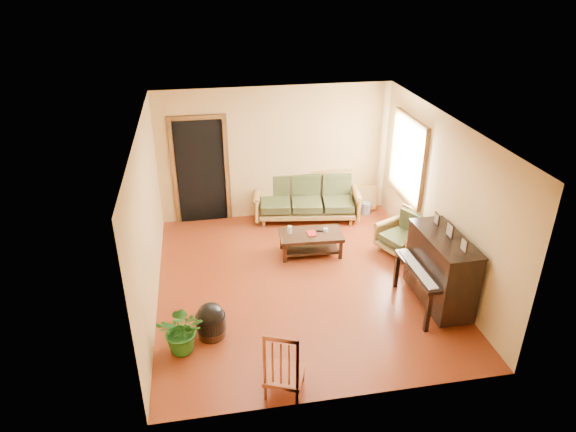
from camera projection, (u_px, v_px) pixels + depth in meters
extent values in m
plane|color=#5C1D0C|center=(300.00, 281.00, 8.30)|extent=(5.00, 5.00, 0.00)
cube|color=black|center=(201.00, 172.00, 9.79)|extent=(1.08, 0.16, 2.05)
cube|color=white|center=(408.00, 158.00, 9.11)|extent=(0.12, 1.36, 1.46)
cube|color=olive|center=(307.00, 198.00, 10.11)|extent=(2.16, 1.15, 0.88)
cube|color=black|center=(311.00, 243.00, 9.00)|extent=(1.12, 0.65, 0.40)
cube|color=olive|center=(402.00, 234.00, 8.93)|extent=(0.99, 1.00, 0.77)
cube|color=black|center=(441.00, 272.00, 7.50)|extent=(0.80, 1.32, 1.15)
cylinder|color=black|center=(211.00, 324.00, 7.03)|extent=(0.53, 0.53, 0.39)
cube|color=maroon|center=(284.00, 359.00, 6.01)|extent=(0.60, 0.62, 0.96)
cube|color=gold|center=(366.00, 198.00, 10.53)|extent=(0.42, 0.15, 0.55)
cylinder|color=#375AA5|center=(366.00, 208.00, 10.44)|extent=(0.25, 0.25, 0.24)
imported|color=#21611B|center=(182.00, 330.00, 6.70)|extent=(0.70, 0.63, 0.68)
imported|color=maroon|center=(307.00, 234.00, 8.87)|extent=(0.16, 0.21, 0.02)
cylinder|color=silver|center=(290.00, 230.00, 8.90)|extent=(0.10, 0.10, 0.13)
cylinder|color=silver|center=(326.00, 230.00, 8.96)|extent=(0.09, 0.09, 0.06)
cube|color=black|center=(321.00, 231.00, 8.98)|extent=(0.17, 0.09, 0.02)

